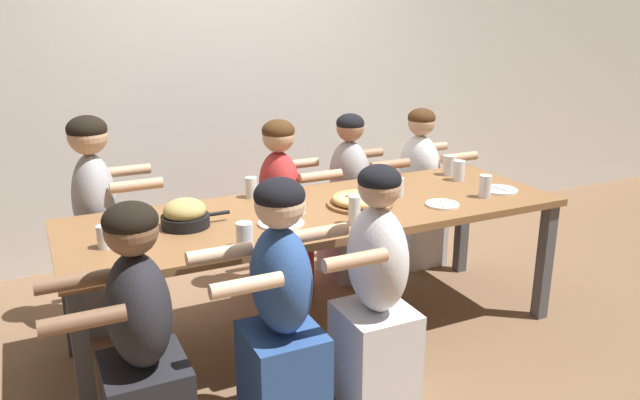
% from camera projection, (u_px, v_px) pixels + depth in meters
% --- Properties ---
extents(ground_plane, '(18.00, 18.00, 0.00)m').
position_uv_depth(ground_plane, '(320.00, 334.00, 3.55)').
color(ground_plane, brown).
rests_on(ground_plane, ground).
extents(restaurant_back_panel, '(10.00, 0.06, 3.20)m').
position_uv_depth(restaurant_back_panel, '(223.00, 33.00, 4.46)').
color(restaurant_back_panel, silver).
rests_on(restaurant_back_panel, ground).
extents(dining_table, '(2.67, 0.88, 0.75)m').
position_uv_depth(dining_table, '(320.00, 221.00, 3.35)').
color(dining_table, brown).
rests_on(dining_table, ground).
extents(pizza_board_main, '(0.36, 0.36, 0.05)m').
position_uv_depth(pizza_board_main, '(360.00, 201.00, 3.38)').
color(pizza_board_main, brown).
rests_on(pizza_board_main, dining_table).
extents(skillet_bowl, '(0.34, 0.24, 0.14)m').
position_uv_depth(skillet_bowl, '(185.00, 214.00, 3.04)').
color(skillet_bowl, black).
rests_on(skillet_bowl, dining_table).
extents(empty_plate_a, '(0.23, 0.23, 0.02)m').
position_uv_depth(empty_plate_a, '(281.00, 223.00, 3.09)').
color(empty_plate_a, white).
rests_on(empty_plate_a, dining_table).
extents(empty_plate_b, '(0.21, 0.21, 0.02)m').
position_uv_depth(empty_plate_b, '(500.00, 190.00, 3.65)').
color(empty_plate_b, white).
rests_on(empty_plate_b, dining_table).
extents(empty_plate_c, '(0.18, 0.18, 0.02)m').
position_uv_depth(empty_plate_c, '(442.00, 204.00, 3.39)').
color(empty_plate_c, white).
rests_on(empty_plate_c, dining_table).
extents(cocktail_glass_blue, '(0.08, 0.08, 0.11)m').
position_uv_depth(cocktail_glass_blue, '(298.00, 206.00, 3.25)').
color(cocktail_glass_blue, silver).
rests_on(cocktail_glass_blue, dining_table).
extents(drinking_glass_a, '(0.06, 0.06, 0.11)m').
position_uv_depth(drinking_glass_a, '(399.00, 187.00, 3.53)').
color(drinking_glass_a, silver).
rests_on(drinking_glass_a, dining_table).
extents(drinking_glass_b, '(0.08, 0.08, 0.12)m').
position_uv_depth(drinking_glass_b, '(244.00, 237.00, 2.78)').
color(drinking_glass_b, silver).
rests_on(drinking_glass_b, dining_table).
extents(drinking_glass_c, '(0.07, 0.07, 0.13)m').
position_uv_depth(drinking_glass_c, '(485.00, 188.00, 3.52)').
color(drinking_glass_c, silver).
rests_on(drinking_glass_c, dining_table).
extents(drinking_glass_d, '(0.06, 0.06, 0.11)m').
position_uv_depth(drinking_glass_d, '(104.00, 238.00, 2.78)').
color(drinking_glass_d, silver).
rests_on(drinking_glass_d, dining_table).
extents(drinking_glass_e, '(0.07, 0.07, 0.12)m').
position_uv_depth(drinking_glass_e, '(251.00, 189.00, 3.51)').
color(drinking_glass_e, silver).
rests_on(drinking_glass_e, dining_table).
extents(drinking_glass_f, '(0.06, 0.06, 0.14)m').
position_uv_depth(drinking_glass_f, '(354.00, 211.00, 3.08)').
color(drinking_glass_f, silver).
rests_on(drinking_glass_f, dining_table).
extents(drinking_glass_g, '(0.07, 0.07, 0.13)m').
position_uv_depth(drinking_glass_g, '(459.00, 171.00, 3.86)').
color(drinking_glass_g, silver).
rests_on(drinking_glass_g, dining_table).
extents(drinking_glass_h, '(0.08, 0.08, 0.13)m').
position_uv_depth(drinking_glass_h, '(449.00, 167.00, 3.98)').
color(drinking_glass_h, silver).
rests_on(drinking_glass_h, dining_table).
extents(diner_near_left, '(0.51, 0.40, 1.12)m').
position_uv_depth(diner_near_left, '(142.00, 353.00, 2.38)').
color(diner_near_left, '#232328').
rests_on(diner_near_left, ground).
extents(diner_far_left, '(0.51, 0.40, 1.23)m').
position_uv_depth(diner_far_left, '(99.00, 231.00, 3.51)').
color(diner_far_left, '#99999E').
rests_on(diner_far_left, ground).
extents(diner_far_midright, '(0.51, 0.40, 1.12)m').
position_uv_depth(diner_far_midright, '(350.00, 204.00, 4.19)').
color(diner_far_midright, '#99999E').
rests_on(diner_far_midright, ground).
extents(diner_far_center, '(0.51, 0.40, 1.12)m').
position_uv_depth(diner_far_center, '(280.00, 213.00, 3.98)').
color(diner_far_center, '#B22D2D').
rests_on(diner_far_center, ground).
extents(diner_near_center, '(0.51, 0.40, 1.15)m').
position_uv_depth(diner_near_center, '(375.00, 299.00, 2.81)').
color(diner_near_center, silver).
rests_on(diner_near_center, ground).
extents(diner_near_midleft, '(0.51, 0.40, 1.14)m').
position_uv_depth(diner_near_midleft, '(281.00, 319.00, 2.62)').
color(diner_near_midleft, '#2D5193').
rests_on(diner_near_midleft, ground).
extents(diner_far_right, '(0.51, 0.40, 1.12)m').
position_uv_depth(diner_far_right, '(418.00, 194.00, 4.42)').
color(diner_far_right, silver).
rests_on(diner_far_right, ground).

